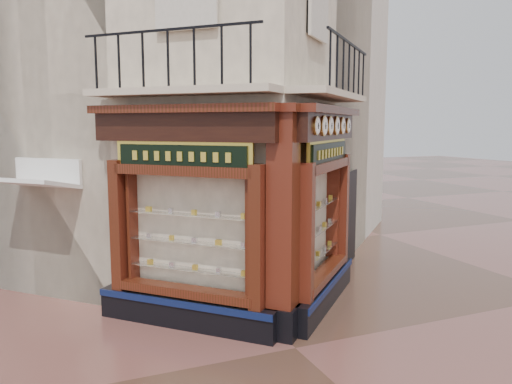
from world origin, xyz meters
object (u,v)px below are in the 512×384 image
corner_pilaster (283,226)px  clock_c (330,126)px  clock_b (324,126)px  clock_e (342,126)px  clock_f (348,126)px  clock_d (336,126)px  signboard_left (182,156)px  clock_a (316,126)px  awning (38,306)px  signboard_right (328,153)px

corner_pilaster → clock_c: 2.22m
clock_b → clock_e: 1.49m
clock_f → clock_d: bearing=180.0°
clock_d → signboard_left: bearing=135.6°
clock_c → signboard_left: (-2.75, 0.33, -0.52)m
clock_a → awning: bearing=99.9°
corner_pilaster → clock_a: size_ratio=12.52×
awning → clock_e: bearing=-151.9°
awning → clock_f: bearing=-147.7°
clock_c → clock_a: bearing=-180.0°
signboard_right → corner_pilaster: bearing=169.8°
clock_d → clock_f: size_ratio=1.14×
clock_c → corner_pilaster: bearing=162.9°
clock_d → signboard_right: 0.55m
clock_c → clock_e: 1.04m
awning → signboard_left: bearing=-176.8°
clock_f → awning: 7.42m
clock_e → awning: (-5.94, 1.80, -3.62)m
clock_a → clock_e: 1.97m
clock_b → clock_e: size_ratio=1.05×
signboard_right → clock_f: bearing=-5.2°
clock_a → signboard_right: size_ratio=0.16×
clock_a → clock_d: size_ratio=0.86×
clock_b → awning: clock_b is taller
corner_pilaster → signboard_left: bearing=100.2°
clock_d → clock_f: (0.75, 0.75, 0.00)m
clock_b → clock_d: 0.97m
clock_a → corner_pilaster: bearing=136.7°
clock_e → clock_d: bearing=-180.0°
clock_c → clock_e: (0.73, 0.73, -0.00)m
clock_e → clock_f: clock_e is taller
clock_b → awning: size_ratio=0.22×
clock_a → clock_d: 1.45m
clock_b → clock_d: clock_d is taller
clock_d → corner_pilaster: bearing=167.4°
clock_c → awning: size_ratio=0.21×
corner_pilaster → clock_f: corner_pilaster is taller
clock_c → awning: bearing=109.0°
clock_a → clock_b: (0.34, 0.34, 0.00)m
corner_pilaster → awning: (-3.92, 3.22, -1.95)m
signboard_left → clock_b: bearing=-150.0°
clock_d → signboard_left: size_ratio=0.19×
clock_c → clock_f: 1.57m
clock_e → clock_f: size_ratio=1.08×
clock_e → awning: 7.19m
clock_b → clock_c: (0.32, 0.32, 0.00)m
clock_d → clock_e: clock_d is taller
awning → signboard_right: bearing=-157.3°
clock_b → clock_f: (1.43, 1.43, 0.00)m
clock_d → clock_f: 1.05m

